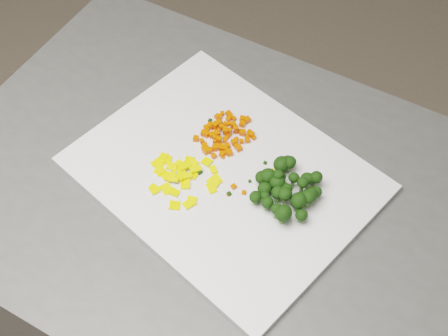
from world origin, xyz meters
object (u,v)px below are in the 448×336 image
(counter_block, at_px, (225,310))
(carrot_pile, at_px, (225,131))
(cutting_board, at_px, (224,174))
(pepper_pile, at_px, (187,175))
(broccoli_pile, at_px, (289,186))

(counter_block, bearing_deg, carrot_pile, 107.92)
(counter_block, distance_m, cutting_board, 0.46)
(cutting_board, distance_m, carrot_pile, 0.07)
(pepper_pile, relative_size, broccoli_pile, 0.97)
(cutting_board, height_order, pepper_pile, pepper_pile)
(carrot_pile, xyz_separation_m, pepper_pile, (-0.03, -0.10, -0.01))
(carrot_pile, xyz_separation_m, broccoli_pile, (0.12, -0.08, 0.01))
(carrot_pile, relative_size, broccoli_pile, 0.83)
(cutting_board, relative_size, carrot_pile, 4.50)
(counter_block, distance_m, broccoli_pile, 0.50)
(cutting_board, xyz_separation_m, carrot_pile, (-0.02, 0.07, 0.02))
(cutting_board, distance_m, broccoli_pile, 0.11)
(carrot_pile, height_order, pepper_pile, carrot_pile)
(carrot_pile, distance_m, broccoli_pile, 0.15)
(cutting_board, height_order, broccoli_pile, broccoli_pile)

